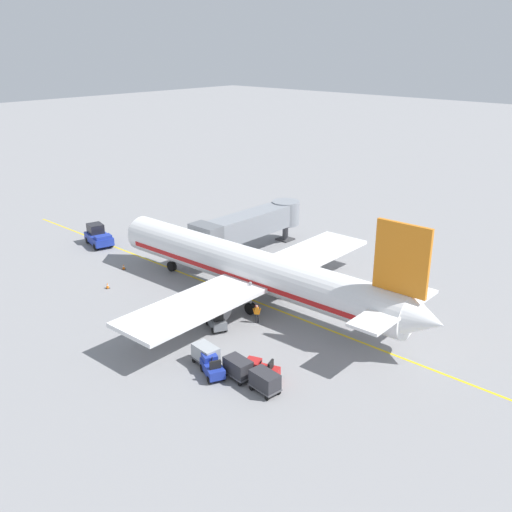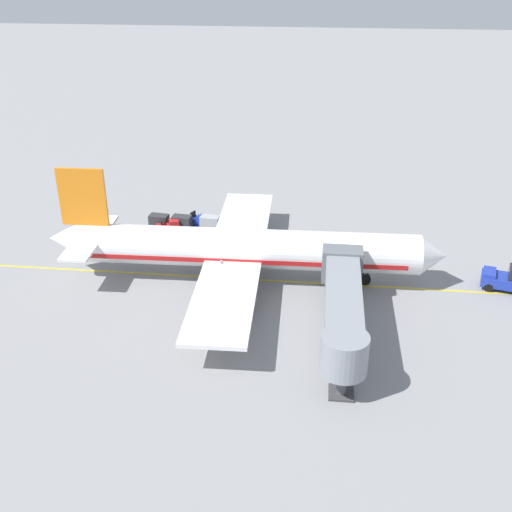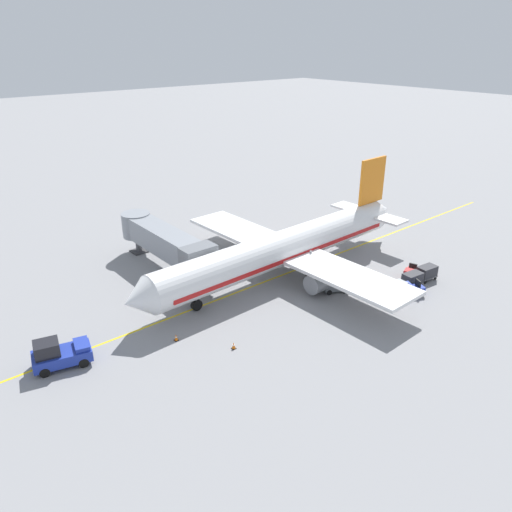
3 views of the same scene
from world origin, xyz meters
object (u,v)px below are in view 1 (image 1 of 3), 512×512
(pushback_tractor, at_px, (98,236))
(jet_bridge, at_px, (250,224))
(baggage_tug_lead, at_px, (216,320))
(baggage_cart_third_in_train, at_px, (265,380))
(baggage_cart_front, at_px, (206,353))
(safety_cone_nose_left, at_px, (124,267))
(baggage_tug_trailing, at_px, (212,367))
(parked_airliner, at_px, (253,269))
(baggage_tug_spare, at_px, (261,370))
(baggage_cart_second_in_train, at_px, (238,367))
(ground_crew_wing_walker, at_px, (257,313))
(safety_cone_nose_right, at_px, (107,286))

(pushback_tractor, bearing_deg, jet_bridge, -56.26)
(baggage_tug_lead, distance_m, baggage_cart_third_in_train, 10.50)
(baggage_tug_lead, height_order, baggage_cart_front, baggage_tug_lead)
(pushback_tractor, height_order, safety_cone_nose_left, pushback_tractor)
(baggage_tug_trailing, distance_m, baggage_cart_front, 1.62)
(parked_airliner, xyz_separation_m, baggage_tug_spare, (-9.55, -9.57, -2.47))
(pushback_tractor, xyz_separation_m, baggage_cart_second_in_train, (-9.82, -32.84, -0.15))
(baggage_tug_spare, height_order, ground_crew_wing_walker, ground_crew_wing_walker)
(baggage_tug_spare, xyz_separation_m, baggage_cart_third_in_train, (-1.07, -1.36, 0.24))
(baggage_cart_front, bearing_deg, baggage_cart_third_in_train, -87.58)
(jet_bridge, height_order, baggage_cart_second_in_train, jet_bridge)
(baggage_cart_front, height_order, safety_cone_nose_right, baggage_cart_front)
(baggage_tug_spare, xyz_separation_m, safety_cone_nose_left, (6.02, 25.25, -0.42))
(baggage_tug_trailing, distance_m, baggage_cart_third_in_train, 4.43)
(ground_crew_wing_walker, bearing_deg, baggage_cart_second_in_train, -146.43)
(baggage_cart_front, distance_m, baggage_cart_second_in_train, 3.16)
(baggage_tug_lead, xyz_separation_m, baggage_cart_second_in_train, (-4.43, -6.91, 0.24))
(parked_airliner, relative_size, safety_cone_nose_left, 63.19)
(parked_airliner, height_order, safety_cone_nose_right, parked_airliner)
(baggage_tug_trailing, bearing_deg, baggage_cart_second_in_train, -60.76)
(baggage_tug_spare, bearing_deg, baggage_cart_second_in_train, 130.51)
(parked_airliner, distance_m, baggage_cart_front, 12.23)
(jet_bridge, xyz_separation_m, ground_crew_wing_walker, (-12.63, -12.49, -2.50))
(baggage_cart_second_in_train, height_order, baggage_cart_third_in_train, same)
(parked_airliner, relative_size, baggage_tug_trailing, 13.44)
(parked_airliner, distance_m, baggage_cart_second_in_train, 13.67)
(pushback_tractor, distance_m, baggage_cart_third_in_train, 36.78)
(pushback_tractor, relative_size, ground_crew_wing_walker, 2.84)
(baggage_cart_third_in_train, bearing_deg, ground_crew_wing_walker, 45.34)
(baggage_tug_trailing, distance_m, safety_cone_nose_right, 19.63)
(parked_airliner, xyz_separation_m, baggage_cart_second_in_train, (-10.61, -8.32, -2.24))
(parked_airliner, height_order, baggage_cart_front, parked_airliner)
(safety_cone_nose_left, relative_size, safety_cone_nose_right, 1.00)
(baggage_tug_trailing, height_order, safety_cone_nose_left, baggage_tug_trailing)
(baggage_tug_lead, distance_m, baggage_cart_front, 6.01)
(ground_crew_wing_walker, bearing_deg, baggage_tug_trailing, -158.96)
(safety_cone_nose_right, bearing_deg, baggage_tug_spare, -94.92)
(jet_bridge, bearing_deg, safety_cone_nose_left, 153.27)
(jet_bridge, relative_size, baggage_cart_second_in_train, 5.37)
(baggage_tug_spare, bearing_deg, baggage_tug_trailing, 124.37)
(pushback_tractor, bearing_deg, safety_cone_nose_left, -107.19)
(baggage_cart_second_in_train, bearing_deg, parked_airliner, 38.10)
(pushback_tractor, xyz_separation_m, baggage_tug_trailing, (-10.77, -31.13, -0.39))
(baggage_tug_spare, relative_size, baggage_cart_third_in_train, 0.93)
(jet_bridge, xyz_separation_m, baggage_tug_lead, (-15.67, -10.53, -2.74))
(baggage_tug_lead, xyz_separation_m, baggage_tug_trailing, (-5.39, -5.20, 0.00))
(baggage_cart_front, bearing_deg, baggage_tug_spare, -73.37)
(baggage_cart_front, bearing_deg, baggage_tug_lead, 38.78)
(baggage_tug_spare, bearing_deg, safety_cone_nose_left, 76.60)
(baggage_tug_trailing, xyz_separation_m, baggage_cart_third_in_train, (0.95, -4.32, 0.24))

